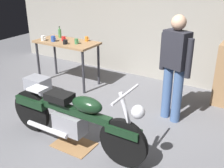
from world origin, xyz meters
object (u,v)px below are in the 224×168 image
Objects in this scene: mug_blue_enamel at (53,39)px; mug_orange_travel at (87,39)px; mug_white_ceramic at (43,38)px; mug_black_matte at (65,42)px; mug_red_diner at (64,39)px; mug_green_speckled at (76,41)px; storage_bin at (38,86)px; person_standing at (175,65)px; bottle at (60,33)px; motorcycle at (73,117)px.

mug_blue_enamel reaches higher than mug_orange_travel.
mug_white_ceramic is (-0.22, -0.06, -0.01)m from mug_blue_enamel.
mug_red_diner is at bearing 136.05° from mug_black_matte.
mug_green_speckled is at bearing -10.78° from mug_red_diner.
storage_bin is 4.19× the size of mug_green_speckled.
mug_green_speckled is (0.39, -0.07, 0.01)m from mug_red_diner.
person_standing is 16.04× the size of mug_orange_travel.
person_standing is at bearing -7.76° from mug_red_diner.
mug_black_matte is 1.02× the size of mug_red_diner.
person_standing is 2.74m from bottle.
mug_orange_travel is at bearing 25.98° from mug_red_diner.
mug_black_matte is 0.91× the size of mug_blue_enamel.
mug_red_diner is 0.94× the size of mug_white_ceramic.
mug_orange_travel is at bearing 121.17° from motorcycle.
mug_green_speckled is at bearing -20.05° from bottle.
mug_red_diner is at bearing 85.53° from storage_bin.
mug_red_diner is 1.05× the size of mug_orange_travel.
mug_orange_travel is (0.49, 0.98, 0.78)m from storage_bin.
mug_orange_travel is at bearing 4.89° from bottle.
mug_orange_travel is (0.43, 0.21, 0.00)m from mug_red_diner.
bottle is (-0.44, 0.35, 0.05)m from mug_black_matte.
storage_bin is (-2.52, -0.43, -0.76)m from person_standing.
bottle reaches higher than storage_bin.
mug_black_matte is at bearing 132.27° from motorcycle.
mug_black_matte is at bearing 2.19° from mug_white_ceramic.
bottle is (-1.83, 1.89, 0.55)m from motorcycle.
mug_green_speckled is at bearing 9.96° from mug_blue_enamel.
mug_blue_enamel is 0.33m from bottle.
motorcycle is 2.39m from mug_blue_enamel.
mug_white_ceramic is (-0.29, 0.55, 0.78)m from storage_bin.
mug_red_diner is 1.04× the size of mug_green_speckled.
mug_blue_enamel is at bearing 96.40° from storage_bin.
person_standing reaches higher than mug_black_matte.
storage_bin is at bearing 149.87° from motorcycle.
mug_blue_enamel reaches higher than storage_bin.
person_standing is at bearing -3.77° from mug_blue_enamel.
person_standing is at bearing -10.26° from bottle.
mug_green_speckled is (0.18, 0.13, 0.01)m from mug_black_matte.
storage_bin is 4.23× the size of mug_orange_travel.
storage_bin is 3.79× the size of mug_white_ceramic.
mug_blue_enamel is 0.23m from mug_white_ceramic.
motorcycle is at bearing 77.34° from person_standing.
mug_black_matte is at bearing -6.05° from mug_blue_enamel.
motorcycle is 9.09× the size of bottle.
motorcycle is 17.79× the size of mug_blue_enamel.
mug_white_ceramic is (-0.56, -0.02, 0.01)m from mug_black_matte.
storage_bin is 1.09m from mug_red_diner.
bottle is at bearing 159.95° from mug_green_speckled.
mug_orange_travel reaches higher than mug_black_matte.
person_standing is 15.91× the size of mug_green_speckled.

